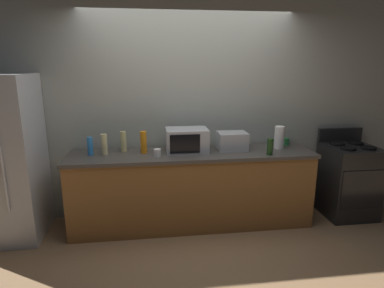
{
  "coord_description": "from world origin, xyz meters",
  "views": [
    {
      "loc": [
        -0.47,
        -3.18,
        1.91
      ],
      "look_at": [
        0.0,
        0.4,
        1.0
      ],
      "focal_mm": 30.26,
      "sensor_mm": 36.0,
      "label": 1
    }
  ],
  "objects_px": {
    "toaster_oven": "(232,141)",
    "paper_towel_roll": "(279,137)",
    "refrigerator": "(4,159)",
    "mug_green": "(286,142)",
    "mug_white": "(157,153)",
    "bottle_spray_cleaner": "(90,146)",
    "bottle_dish_soap": "(144,142)",
    "stove_range": "(348,180)",
    "bottle_vinegar": "(123,141)",
    "bottle_wine": "(270,147)",
    "microwave": "(187,140)",
    "bottle_hand_soap": "(104,144)"
  },
  "relations": [
    {
      "from": "bottle_wine",
      "to": "toaster_oven",
      "type": "bearing_deg",
      "value": 143.93
    },
    {
      "from": "toaster_oven",
      "to": "bottle_wine",
      "type": "height_order",
      "value": "toaster_oven"
    },
    {
      "from": "microwave",
      "to": "toaster_oven",
      "type": "relative_size",
      "value": 1.41
    },
    {
      "from": "bottle_wine",
      "to": "mug_green",
      "type": "relative_size",
      "value": 2.12
    },
    {
      "from": "stove_range",
      "to": "bottle_hand_soap",
      "type": "relative_size",
      "value": 4.57
    },
    {
      "from": "bottle_dish_soap",
      "to": "bottle_hand_soap",
      "type": "bearing_deg",
      "value": -178.87
    },
    {
      "from": "refrigerator",
      "to": "bottle_vinegar",
      "type": "relative_size",
      "value": 7.61
    },
    {
      "from": "microwave",
      "to": "bottle_dish_soap",
      "type": "distance_m",
      "value": 0.5
    },
    {
      "from": "microwave",
      "to": "toaster_oven",
      "type": "distance_m",
      "value": 0.55
    },
    {
      "from": "stove_range",
      "to": "bottle_dish_soap",
      "type": "height_order",
      "value": "bottle_dish_soap"
    },
    {
      "from": "microwave",
      "to": "bottle_spray_cleaner",
      "type": "height_order",
      "value": "microwave"
    },
    {
      "from": "stove_range",
      "to": "toaster_oven",
      "type": "relative_size",
      "value": 3.18
    },
    {
      "from": "stove_range",
      "to": "bottle_vinegar",
      "type": "bearing_deg",
      "value": 176.86
    },
    {
      "from": "bottle_dish_soap",
      "to": "paper_towel_roll",
      "type": "bearing_deg",
      "value": 0.03
    },
    {
      "from": "toaster_oven",
      "to": "paper_towel_roll",
      "type": "xyz_separation_m",
      "value": [
        0.58,
        -0.01,
        0.03
      ]
    },
    {
      "from": "bottle_dish_soap",
      "to": "mug_green",
      "type": "xyz_separation_m",
      "value": [
        1.77,
        0.15,
        -0.08
      ]
    },
    {
      "from": "bottle_spray_cleaner",
      "to": "bottle_dish_soap",
      "type": "height_order",
      "value": "bottle_dish_soap"
    },
    {
      "from": "stove_range",
      "to": "mug_green",
      "type": "height_order",
      "value": "stove_range"
    },
    {
      "from": "bottle_wine",
      "to": "mug_white",
      "type": "bearing_deg",
      "value": 176.36
    },
    {
      "from": "bottle_wine",
      "to": "mug_green",
      "type": "xyz_separation_m",
      "value": [
        0.36,
        0.4,
        -0.05
      ]
    },
    {
      "from": "paper_towel_roll",
      "to": "bottle_wine",
      "type": "relative_size",
      "value": 1.46
    },
    {
      "from": "stove_range",
      "to": "bottle_hand_soap",
      "type": "bearing_deg",
      "value": 179.22
    },
    {
      "from": "bottle_wine",
      "to": "bottle_hand_soap",
      "type": "distance_m",
      "value": 1.86
    },
    {
      "from": "stove_range",
      "to": "bottle_wine",
      "type": "bearing_deg",
      "value": -169.7
    },
    {
      "from": "bottle_dish_soap",
      "to": "bottle_hand_soap",
      "type": "relative_size",
      "value": 1.08
    },
    {
      "from": "stove_range",
      "to": "bottle_hand_soap",
      "type": "distance_m",
      "value": 3.04
    },
    {
      "from": "bottle_spray_cleaner",
      "to": "mug_white",
      "type": "xyz_separation_m",
      "value": [
        0.74,
        -0.17,
        -0.06
      ]
    },
    {
      "from": "refrigerator",
      "to": "toaster_oven",
      "type": "relative_size",
      "value": 5.29
    },
    {
      "from": "mug_green",
      "to": "mug_white",
      "type": "xyz_separation_m",
      "value": [
        -1.63,
        -0.32,
        0.0
      ]
    },
    {
      "from": "stove_range",
      "to": "toaster_oven",
      "type": "bearing_deg",
      "value": 177.71
    },
    {
      "from": "microwave",
      "to": "paper_towel_roll",
      "type": "bearing_deg",
      "value": 0.11
    },
    {
      "from": "refrigerator",
      "to": "bottle_wine",
      "type": "xyz_separation_m",
      "value": [
        2.91,
        -0.21,
        0.09
      ]
    },
    {
      "from": "refrigerator",
      "to": "mug_white",
      "type": "relative_size",
      "value": 20.36
    },
    {
      "from": "bottle_vinegar",
      "to": "bottle_hand_soap",
      "type": "bearing_deg",
      "value": -151.26
    },
    {
      "from": "microwave",
      "to": "bottle_wine",
      "type": "relative_size",
      "value": 2.6
    },
    {
      "from": "refrigerator",
      "to": "mug_green",
      "type": "distance_m",
      "value": 3.28
    },
    {
      "from": "bottle_dish_soap",
      "to": "bottle_vinegar",
      "type": "relative_size",
      "value": 1.07
    },
    {
      "from": "bottle_dish_soap",
      "to": "mug_green",
      "type": "relative_size",
      "value": 2.92
    },
    {
      "from": "microwave",
      "to": "toaster_oven",
      "type": "bearing_deg",
      "value": 1.28
    },
    {
      "from": "toaster_oven",
      "to": "paper_towel_roll",
      "type": "height_order",
      "value": "paper_towel_roll"
    },
    {
      "from": "stove_range",
      "to": "mug_green",
      "type": "distance_m",
      "value": 0.94
    },
    {
      "from": "stove_range",
      "to": "mug_green",
      "type": "relative_size",
      "value": 12.4
    },
    {
      "from": "bottle_spray_cleaner",
      "to": "stove_range",
      "type": "bearing_deg",
      "value": -0.83
    },
    {
      "from": "stove_range",
      "to": "bottle_spray_cleaner",
      "type": "height_order",
      "value": "bottle_spray_cleaner"
    },
    {
      "from": "microwave",
      "to": "mug_green",
      "type": "relative_size",
      "value": 5.51
    },
    {
      "from": "bottle_spray_cleaner",
      "to": "bottle_wine",
      "type": "height_order",
      "value": "bottle_spray_cleaner"
    },
    {
      "from": "microwave",
      "to": "mug_green",
      "type": "bearing_deg",
      "value": 6.62
    },
    {
      "from": "bottle_vinegar",
      "to": "refrigerator",
      "type": "bearing_deg",
      "value": -173.11
    },
    {
      "from": "bottle_hand_soap",
      "to": "bottle_wine",
      "type": "bearing_deg",
      "value": -7.66
    },
    {
      "from": "bottle_dish_soap",
      "to": "mug_white",
      "type": "bearing_deg",
      "value": -49.83
    }
  ]
}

